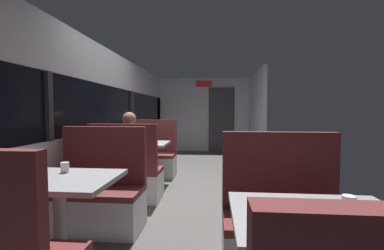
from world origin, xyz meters
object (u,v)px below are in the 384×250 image
bench_mid_window_facing_end (127,177)px  bench_front_aisle_facing_entry (283,231)px  bench_near_window_facing_entry (99,199)px  seated_passenger (129,162)px  dining_table_mid_window (141,149)px  dining_table_near_window (59,190)px  coffee_cup_secondary (65,167)px  coffee_cup_primary (349,204)px  bench_mid_window_facing_entry (151,159)px  dining_table_front_aisle (320,234)px

bench_mid_window_facing_end → bench_front_aisle_facing_entry: bearing=-40.4°
bench_near_window_facing_entry → seated_passenger: size_ratio=0.87×
dining_table_mid_window → bench_front_aisle_facing_entry: 2.87m
dining_table_near_window → bench_mid_window_facing_end: bearing=90.0°
dining_table_near_window → coffee_cup_secondary: size_ratio=10.00×
bench_near_window_facing_entry → coffee_cup_primary: (1.95, -1.25, 0.46)m
bench_mid_window_facing_entry → dining_table_front_aisle: (1.79, -3.62, 0.31)m
coffee_cup_secondary → bench_mid_window_facing_end: bearing=88.1°
dining_table_mid_window → dining_table_front_aisle: 3.43m
dining_table_near_window → seated_passenger: 1.70m
dining_table_front_aisle → bench_front_aisle_facing_entry: bench_front_aisle_facing_entry is taller
dining_table_near_window → dining_table_mid_window: 2.32m
dining_table_near_window → bench_near_window_facing_entry: 0.77m
dining_table_front_aisle → seated_passenger: size_ratio=0.71×
seated_passenger → coffee_cup_secondary: bearing=-91.9°
dining_table_front_aisle → coffee_cup_secondary: size_ratio=10.00×
bench_mid_window_facing_entry → bench_front_aisle_facing_entry: 3.43m
dining_table_mid_window → bench_mid_window_facing_end: size_ratio=0.82×
bench_mid_window_facing_end → bench_front_aisle_facing_entry: (1.79, -1.52, 0.00)m
dining_table_mid_window → bench_front_aisle_facing_entry: size_ratio=0.82×
bench_mid_window_facing_end → bench_front_aisle_facing_entry: 2.35m
dining_table_mid_window → dining_table_front_aisle: bearing=-58.5°
coffee_cup_primary → dining_table_near_window: bearing=164.3°
dining_table_near_window → bench_front_aisle_facing_entry: (1.79, 0.10, -0.31)m
coffee_cup_primary → coffee_cup_secondary: (-2.00, 0.72, 0.00)m
bench_front_aisle_facing_entry → coffee_cup_primary: (0.16, -0.65, 0.46)m
bench_mid_window_facing_entry → coffee_cup_secondary: 2.89m
seated_passenger → coffee_cup_primary: (1.95, -2.24, 0.25)m
coffee_cup_primary → bench_near_window_facing_entry: bearing=147.4°
seated_passenger → bench_mid_window_facing_entry: bearing=90.0°
dining_table_mid_window → seated_passenger: 0.64m
bench_near_window_facing_entry → bench_mid_window_facing_entry: size_ratio=1.00×
dining_table_front_aisle → coffee_cup_secondary: bearing=157.4°
dining_table_mid_window → coffee_cup_primary: 3.48m
seated_passenger → dining_table_mid_window: bearing=90.0°
dining_table_front_aisle → coffee_cup_primary: (0.16, 0.05, 0.15)m
dining_table_front_aisle → bench_front_aisle_facing_entry: size_ratio=0.82×
bench_near_window_facing_entry → seated_passenger: 1.02m
coffee_cup_secondary → dining_table_front_aisle: bearing=-22.6°
dining_table_front_aisle → coffee_cup_primary: coffee_cup_primary is taller
dining_table_near_window → bench_front_aisle_facing_entry: size_ratio=0.82×
dining_table_mid_window → bench_mid_window_facing_entry: bearing=90.0°
dining_table_near_window → bench_mid_window_facing_end: (0.00, 1.62, -0.31)m
dining_table_front_aisle → bench_front_aisle_facing_entry: 0.77m
dining_table_near_window → bench_near_window_facing_entry: bench_near_window_facing_entry is taller
dining_table_near_window → bench_near_window_facing_entry: bearing=90.0°
dining_table_near_window → coffee_cup_primary: coffee_cup_primary is taller
bench_mid_window_facing_entry → coffee_cup_secondary: bearing=-91.0°
dining_table_mid_window → bench_front_aisle_facing_entry: (1.79, -2.22, -0.31)m
dining_table_near_window → dining_table_front_aisle: same height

